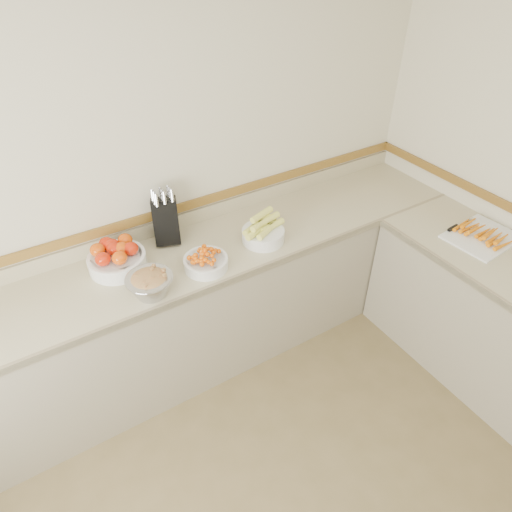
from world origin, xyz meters
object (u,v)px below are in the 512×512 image
cherry_tomato_bowl (206,261)px  corn_bowl (263,232)px  rhubarb_bowl (150,284)px  knife_block (166,220)px  tomato_bowl (116,257)px  cutting_board (482,235)px

cherry_tomato_bowl → corn_bowl: size_ratio=0.88×
rhubarb_bowl → knife_block: bearing=56.6°
tomato_bowl → knife_block: bearing=15.8°
knife_block → cutting_board: (1.73, -1.04, -0.13)m
knife_block → rhubarb_bowl: (-0.28, -0.43, -0.08)m
tomato_bowl → cutting_board: (2.09, -0.94, -0.06)m
rhubarb_bowl → cutting_board: (2.01, -0.61, -0.06)m
rhubarb_bowl → cutting_board: rhubarb_bowl is taller
knife_block → corn_bowl: knife_block is taller
knife_block → tomato_bowl: size_ratio=1.12×
cherry_tomato_bowl → knife_block: bearing=101.6°
tomato_bowl → rhubarb_bowl: size_ratio=1.29×
tomato_bowl → rhubarb_bowl: bearing=-76.5°
knife_block → cherry_tomato_bowl: size_ratio=1.43×
knife_block → cutting_board: size_ratio=0.80×
knife_block → cherry_tomato_bowl: 0.40m
tomato_bowl → cutting_board: size_ratio=0.72×
tomato_bowl → cutting_board: tomato_bowl is taller
knife_block → cherry_tomato_bowl: (0.08, -0.38, -0.10)m
corn_bowl → rhubarb_bowl: (-0.80, -0.11, 0.01)m
corn_bowl → cutting_board: 1.41m
knife_block → tomato_bowl: bearing=-164.2°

